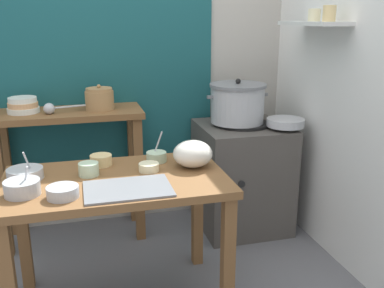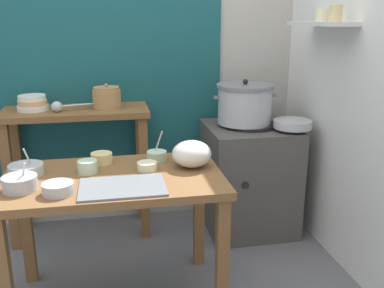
{
  "view_description": "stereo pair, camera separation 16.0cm",
  "coord_description": "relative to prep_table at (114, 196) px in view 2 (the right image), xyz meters",
  "views": [
    {
      "loc": [
        -0.16,
        -2.05,
        1.49
      ],
      "look_at": [
        0.42,
        0.15,
        0.82
      ],
      "focal_mm": 40.51,
      "sensor_mm": 36.0,
      "label": 1
    },
    {
      "loc": [
        -0.01,
        -2.08,
        1.49
      ],
      "look_at": [
        0.42,
        0.15,
        0.82
      ],
      "focal_mm": 40.51,
      "sensor_mm": 36.0,
      "label": 2
    }
  ],
  "objects": [
    {
      "name": "wall_right",
      "position": [
        1.41,
        0.2,
        0.69
      ],
      "size": [
        0.3,
        3.2,
        2.6
      ],
      "color": "white",
      "rests_on": "ground"
    },
    {
      "name": "prep_bowl_3",
      "position": [
        -0.42,
        -0.11,
        0.15
      ],
      "size": [
        0.16,
        0.16,
        0.14
      ],
      "color": "#B7BABF",
      "rests_on": "prep_table"
    },
    {
      "name": "prep_bowl_0",
      "position": [
        -0.13,
        0.07,
        0.15
      ],
      "size": [
        0.1,
        0.1,
        0.07
      ],
      "color": "#B7D1AD",
      "rests_on": "prep_table"
    },
    {
      "name": "prep_bowl_5",
      "position": [
        0.24,
        0.2,
        0.14
      ],
      "size": [
        0.11,
        0.11,
        0.17
      ],
      "color": "#B7D1AD",
      "rests_on": "prep_table"
    },
    {
      "name": "bowl_stack_enamel",
      "position": [
        -0.49,
        0.85,
        0.34
      ],
      "size": [
        0.2,
        0.2,
        0.1
      ],
      "color": "silver",
      "rests_on": "back_shelf_table"
    },
    {
      "name": "wide_pan",
      "position": [
        1.19,
        0.53,
        0.2
      ],
      "size": [
        0.25,
        0.25,
        0.05
      ],
      "primitive_type": "cylinder",
      "color": "#B7BABF",
      "rests_on": "stove_block"
    },
    {
      "name": "prep_bowl_4",
      "position": [
        -0.06,
        0.21,
        0.14
      ],
      "size": [
        0.12,
        0.12,
        0.06
      ],
      "color": "#E5C684",
      "rests_on": "prep_table"
    },
    {
      "name": "prep_bowl_2",
      "position": [
        -0.43,
        0.1,
        0.14
      ],
      "size": [
        0.17,
        0.17,
        0.15
      ],
      "color": "#B7BABF",
      "rests_on": "prep_table"
    },
    {
      "name": "steamer_pot",
      "position": [
        0.91,
        0.72,
        0.31
      ],
      "size": [
        0.44,
        0.39,
        0.31
      ],
      "color": "#B7BABF",
      "rests_on": "stove_block"
    },
    {
      "name": "serving_tray",
      "position": [
        0.04,
        -0.17,
        0.12
      ],
      "size": [
        0.4,
        0.28,
        0.01
      ],
      "primitive_type": "cube",
      "color": "slate",
      "rests_on": "prep_table"
    },
    {
      "name": "prep_table",
      "position": [
        0.0,
        0.0,
        0.0
      ],
      "size": [
        1.1,
        0.66,
        0.72
      ],
      "color": "brown",
      "rests_on": "ground"
    },
    {
      "name": "plastic_bag",
      "position": [
        0.41,
        0.07,
        0.18
      ],
      "size": [
        0.21,
        0.21,
        0.14
      ],
      "primitive_type": "ellipsoid",
      "color": "silver",
      "rests_on": "prep_table"
    },
    {
      "name": "prep_bowl_6",
      "position": [
        -0.25,
        -0.19,
        0.14
      ],
      "size": [
        0.14,
        0.14,
        0.05
      ],
      "color": "#B7BABF",
      "rests_on": "prep_table"
    },
    {
      "name": "prep_bowl_1",
      "position": [
        0.18,
        0.06,
        0.13
      ],
      "size": [
        0.11,
        0.11,
        0.04
      ],
      "color": "beige",
      "rests_on": "prep_table"
    },
    {
      "name": "ladle",
      "position": [
        -0.32,
        0.77,
        0.33
      ],
      "size": [
        0.28,
        0.1,
        0.07
      ],
      "color": "#B7BABF",
      "rests_on": "back_shelf_table"
    },
    {
      "name": "wall_back",
      "position": [
        0.1,
        1.1,
        0.69
      ],
      "size": [
        4.4,
        0.12,
        2.6
      ],
      "color": "#B2ADA3",
      "rests_on": "ground"
    },
    {
      "name": "clay_pot",
      "position": [
        -0.02,
        0.83,
        0.36
      ],
      "size": [
        0.19,
        0.19,
        0.17
      ],
      "color": "#A37A4C",
      "rests_on": "back_shelf_table"
    },
    {
      "name": "back_shelf_table",
      "position": [
        -0.23,
        0.83,
        0.07
      ],
      "size": [
        0.96,
        0.4,
        0.9
      ],
      "color": "brown",
      "rests_on": "ground"
    },
    {
      "name": "stove_block",
      "position": [
        0.95,
        0.7,
        -0.23
      ],
      "size": [
        0.6,
        0.61,
        0.78
      ],
      "color": "#4C4742",
      "rests_on": "ground"
    }
  ]
}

